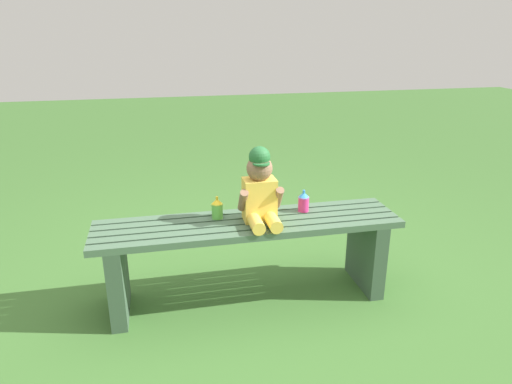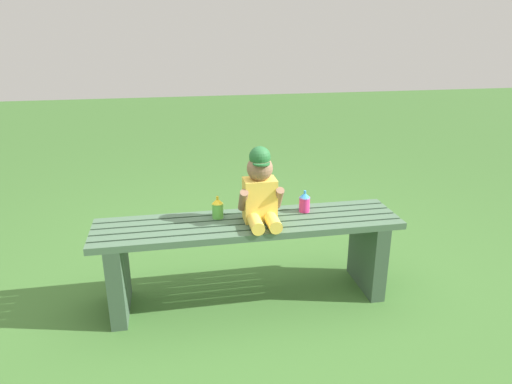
{
  "view_description": "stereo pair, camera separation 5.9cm",
  "coord_description": "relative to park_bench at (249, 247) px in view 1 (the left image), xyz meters",
  "views": [
    {
      "loc": [
        -0.44,
        -2.24,
        1.46
      ],
      "look_at": [
        0.03,
        -0.05,
        0.65
      ],
      "focal_mm": 32.61,
      "sensor_mm": 36.0,
      "label": 1
    },
    {
      "loc": [
        -0.39,
        -2.25,
        1.46
      ],
      "look_at": [
        0.03,
        -0.05,
        0.65
      ],
      "focal_mm": 32.61,
      "sensor_mm": 36.0,
      "label": 2
    }
  ],
  "objects": [
    {
      "name": "park_bench",
      "position": [
        0.0,
        0.0,
        0.0
      ],
      "size": [
        1.63,
        0.37,
        0.47
      ],
      "color": "#47664C",
      "rests_on": "ground_plane"
    },
    {
      "name": "sippy_cup_left",
      "position": [
        -0.16,
        0.07,
        0.21
      ],
      "size": [
        0.06,
        0.06,
        0.12
      ],
      "color": "#66CC4C",
      "rests_on": "park_bench"
    },
    {
      "name": "ground_plane",
      "position": [
        0.0,
        0.0,
        -0.32
      ],
      "size": [
        16.0,
        16.0,
        0.0
      ],
      "primitive_type": "plane",
      "color": "#3D6B2D"
    },
    {
      "name": "sippy_cup_right",
      "position": [
        0.33,
        0.07,
        0.21
      ],
      "size": [
        0.06,
        0.06,
        0.12
      ],
      "color": "#E5337F",
      "rests_on": "park_bench"
    },
    {
      "name": "child_figure",
      "position": [
        0.06,
        -0.01,
        0.33
      ],
      "size": [
        0.23,
        0.27,
        0.4
      ],
      "color": "#F2C64C",
      "rests_on": "park_bench"
    }
  ]
}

